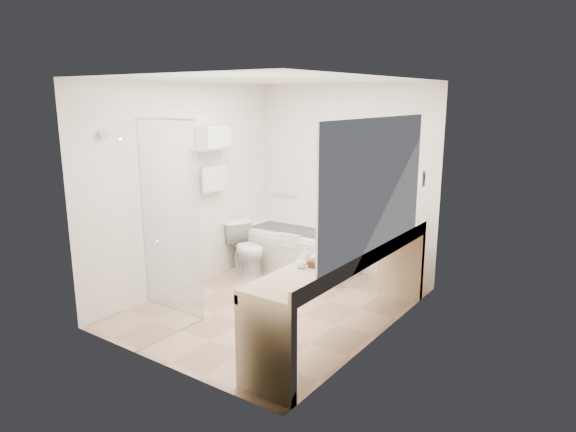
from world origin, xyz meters
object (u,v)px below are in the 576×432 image
Objects in this scene: amenity_basket at (320,264)px; toilet at (247,249)px; bathtub at (298,250)px; water_bottle_left at (390,219)px; vanity_counter at (347,274)px.

toilet is at bearing 145.50° from amenity_basket.
amenity_basket reaches higher than bathtub.
toilet is 2.44m from amenity_basket.
amenity_basket is (1.51, -1.89, 0.60)m from bathtub.
toilet is 4.04× the size of water_bottle_left.
vanity_counter is at bearing -90.62° from toilet.
water_bottle_left is (1.84, 0.39, 0.59)m from toilet.
bathtub is 9.38× the size of water_bottle_left.
bathtub is at bearing 137.65° from vanity_counter.
vanity_counter reaches higher than toilet.
bathtub is 2.09m from vanity_counter.
vanity_counter is 3.92× the size of toilet.
amenity_basket is at bearing -51.30° from bathtub.
toilet is 3.93× the size of amenity_basket.
toilet is (-0.45, -0.54, 0.06)m from bathtub.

